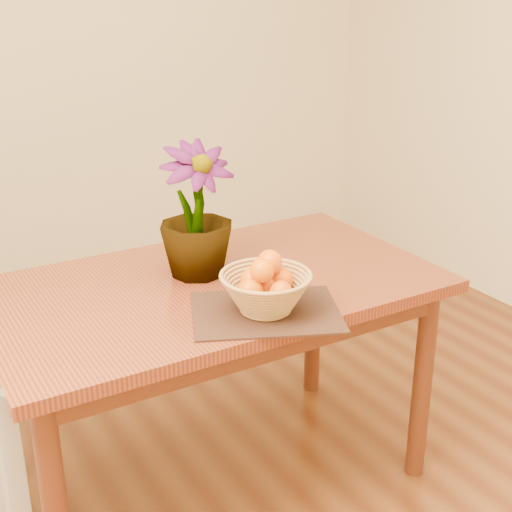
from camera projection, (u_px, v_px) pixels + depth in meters
wall_back at (31, 38)px, 3.56m from camera, size 4.00×0.02×2.70m
table at (213, 307)px, 2.25m from camera, size 1.40×0.80×0.75m
placemat at (266, 312)px, 2.01m from camera, size 0.50×0.45×0.01m
wicker_basket at (266, 294)px, 1.99m from camera, size 0.26×0.26×0.11m
orange_pile at (266, 280)px, 1.97m from camera, size 0.19×0.18×0.13m
potted_plant at (196, 211)px, 2.20m from camera, size 0.24×0.24×0.42m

